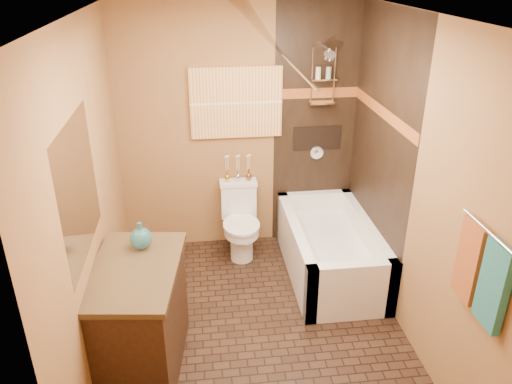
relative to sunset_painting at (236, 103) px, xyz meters
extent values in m
plane|color=black|center=(0.03, -1.48, -1.55)|extent=(3.00, 3.00, 0.00)
cube|color=olive|center=(-1.17, -1.48, -0.30)|extent=(0.02, 3.00, 2.50)
cube|color=olive|center=(1.23, -1.48, -0.30)|extent=(0.02, 3.00, 2.50)
cube|color=olive|center=(0.03, 0.02, -0.30)|extent=(2.40, 0.02, 2.50)
cube|color=olive|center=(0.03, -2.98, -0.30)|extent=(2.40, 0.02, 2.50)
plane|color=silver|center=(0.03, -1.48, 0.95)|extent=(3.00, 3.00, 0.00)
cube|color=black|center=(0.80, 0.01, -0.30)|extent=(0.85, 0.01, 2.50)
cube|color=black|center=(1.22, -0.73, -0.30)|extent=(0.01, 1.50, 2.50)
cube|color=maroon|center=(0.80, 0.00, 0.07)|extent=(0.85, 0.01, 0.10)
cube|color=maroon|center=(1.21, -0.73, 0.07)|extent=(0.01, 1.50, 0.10)
cube|color=black|center=(0.83, 0.01, -0.40)|extent=(0.50, 0.01, 0.25)
cylinder|color=silver|center=(0.83, -0.12, 0.53)|extent=(0.02, 0.26, 0.02)
cylinder|color=silver|center=(0.83, -0.28, 0.48)|extent=(0.11, 0.11, 0.09)
cylinder|color=silver|center=(0.83, -0.01, -0.55)|extent=(0.14, 0.02, 0.14)
cylinder|color=silver|center=(0.43, -0.73, 0.47)|extent=(0.03, 1.55, 0.03)
cylinder|color=silver|center=(1.18, -2.53, -0.10)|extent=(0.02, 0.55, 0.02)
cube|color=#1F6A66|center=(1.19, -2.66, -0.37)|extent=(0.05, 0.22, 0.52)
cube|color=brown|center=(1.19, -2.40, -0.37)|extent=(0.05, 0.22, 0.52)
cube|color=orange|center=(0.00, 0.00, 0.00)|extent=(0.90, 0.04, 0.70)
cube|color=white|center=(-1.16, -1.76, -0.05)|extent=(0.01, 1.00, 0.90)
cube|color=white|center=(0.83, -1.43, -1.27)|extent=(0.80, 0.10, 0.55)
cube|color=white|center=(0.83, -0.03, -1.27)|extent=(0.80, 0.10, 0.55)
cube|color=white|center=(0.48, -0.73, -1.27)|extent=(0.10, 1.50, 0.55)
cube|color=white|center=(1.18, -0.73, -1.27)|extent=(0.10, 1.50, 0.55)
cube|color=white|center=(0.83, -0.73, -1.38)|extent=(0.64, 1.34, 0.35)
cube|color=white|center=(0.00, -0.09, -1.02)|extent=(0.37, 0.17, 0.36)
cube|color=white|center=(0.00, -0.09, -0.82)|extent=(0.39, 0.19, 0.04)
cylinder|color=white|center=(0.00, -0.37, -1.37)|extent=(0.23, 0.23, 0.36)
cylinder|color=white|center=(0.00, -0.37, -1.21)|extent=(0.35, 0.35, 0.10)
cylinder|color=white|center=(0.00, -0.37, -1.15)|extent=(0.37, 0.37, 0.03)
cube|color=black|center=(-0.90, -1.76, -1.13)|extent=(0.69, 1.01, 0.84)
cube|color=black|center=(-0.89, -1.76, -0.69)|extent=(0.73, 1.07, 0.04)
camera|label=1|loc=(-0.40, -4.75, 1.28)|focal=35.00mm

